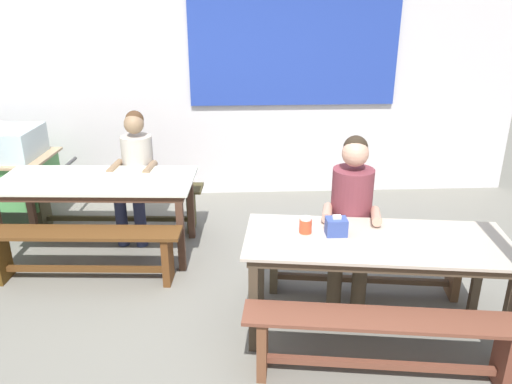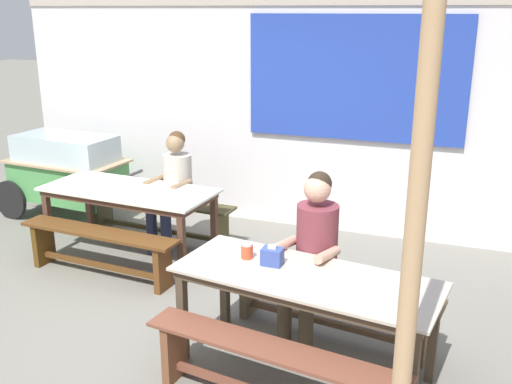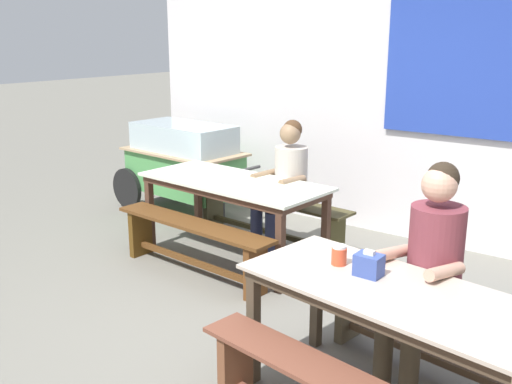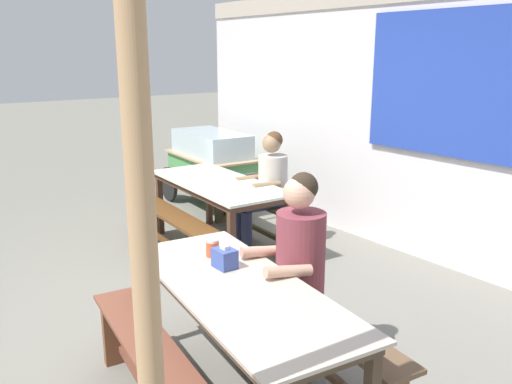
{
  "view_description": "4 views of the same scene",
  "coord_description": "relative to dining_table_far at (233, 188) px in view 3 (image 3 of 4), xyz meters",
  "views": [
    {
      "loc": [
        0.03,
        -3.33,
        2.27
      ],
      "look_at": [
        0.22,
        0.39,
        0.79
      ],
      "focal_mm": 35.52,
      "sensor_mm": 36.0,
      "label": 1
    },
    {
      "loc": [
        1.92,
        -3.77,
        2.42
      ],
      "look_at": [
        0.26,
        0.71,
        0.91
      ],
      "focal_mm": 40.91,
      "sensor_mm": 36.0,
      "label": 2
    },
    {
      "loc": [
        2.02,
        -2.97,
        1.99
      ],
      "look_at": [
        -0.29,
        0.11,
        0.94
      ],
      "focal_mm": 41.42,
      "sensor_mm": 36.0,
      "label": 3
    },
    {
      "loc": [
        3.26,
        -1.94,
        2.0
      ],
      "look_at": [
        0.17,
        0.42,
        0.98
      ],
      "focal_mm": 37.38,
      "sensor_mm": 36.0,
      "label": 4
    }
  ],
  "objects": [
    {
      "name": "tissue_box",
      "position": [
        1.91,
        -1.2,
        0.13
      ],
      "size": [
        0.14,
        0.11,
        0.14
      ],
      "color": "#394E9C",
      "rests_on": "dining_table_near"
    },
    {
      "name": "food_cart",
      "position": [
        -1.36,
        0.78,
        -0.06
      ],
      "size": [
        1.74,
        0.86,
        1.0
      ],
      "color": "#4F9A51",
      "rests_on": "ground_plane"
    },
    {
      "name": "bench_near_back",
      "position": [
        2.24,
        -0.79,
        -0.35
      ],
      "size": [
        1.68,
        0.48,
        0.46
      ],
      "color": "brown",
      "rests_on": "ground_plane"
    },
    {
      "name": "dining_table_near",
      "position": [
        2.17,
        -1.29,
        -0.0
      ],
      "size": [
        1.86,
        0.93,
        0.73
      ],
      "color": "#C1B3A1",
      "rests_on": "ground_plane"
    },
    {
      "name": "ground_plane",
      "position": [
        1.17,
        -0.95,
        -0.65
      ],
      "size": [
        40.0,
        40.0,
        0.0
      ],
      "primitive_type": "plane",
      "color": "slate"
    },
    {
      "name": "bench_far_front",
      "position": [
        -0.03,
        -0.5,
        -0.34
      ],
      "size": [
        1.64,
        0.37,
        0.46
      ],
      "color": "#5A3517",
      "rests_on": "ground_plane"
    },
    {
      "name": "condiment_jar",
      "position": [
        1.7,
        -1.16,
        0.13
      ],
      "size": [
        0.09,
        0.09,
        0.11
      ],
      "color": "#E24D2B",
      "rests_on": "dining_table_near"
    },
    {
      "name": "backdrop_wall",
      "position": [
        1.2,
        1.51,
        0.74
      ],
      "size": [
        6.71,
        0.23,
        2.65
      ],
      "color": "silver",
      "rests_on": "ground_plane"
    },
    {
      "name": "bench_far_back",
      "position": [
        0.03,
        0.5,
        -0.35
      ],
      "size": [
        1.77,
        0.4,
        0.46
      ],
      "color": "#453E22",
      "rests_on": "ground_plane"
    },
    {
      "name": "person_right_near_table",
      "position": [
        2.1,
        -0.83,
        0.08
      ],
      "size": [
        0.48,
        0.53,
        1.3
      ],
      "color": "#493C2B",
      "rests_on": "ground_plane"
    },
    {
      "name": "person_center_facing",
      "position": [
        0.28,
        0.4,
        0.04
      ],
      "size": [
        0.45,
        0.58,
        1.23
      ],
      "color": "#292F4E",
      "rests_on": "ground_plane"
    },
    {
      "name": "dining_table_far",
      "position": [
        0.0,
        0.0,
        0.0
      ],
      "size": [
        1.77,
        0.86,
        0.73
      ],
      "color": "silver",
      "rests_on": "ground_plane"
    }
  ]
}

